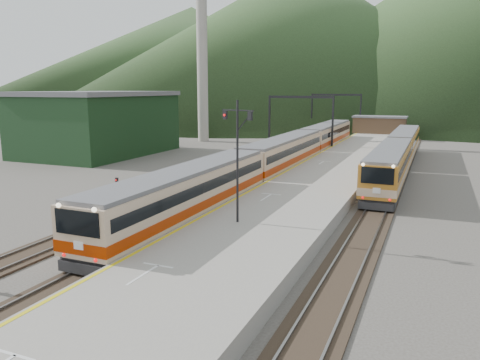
% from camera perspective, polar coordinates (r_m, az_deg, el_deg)
% --- Properties ---
extents(track_main, '(2.60, 200.00, 0.23)m').
position_cam_1_polar(track_main, '(53.10, 5.86, 1.37)').
color(track_main, black).
rests_on(track_main, ground).
extents(track_far, '(2.60, 200.00, 0.23)m').
position_cam_1_polar(track_far, '(54.74, 0.84, 1.72)').
color(track_far, black).
rests_on(track_far, ground).
extents(track_second, '(2.60, 200.00, 0.23)m').
position_cam_1_polar(track_second, '(51.02, 18.30, 0.46)').
color(track_second, black).
rests_on(track_second, ground).
extents(platform, '(8.00, 100.00, 1.00)m').
position_cam_1_polar(platform, '(49.77, 11.36, 1.06)').
color(platform, gray).
rests_on(platform, ground).
extents(gantry_near, '(9.55, 0.25, 8.00)m').
position_cam_1_polar(gantry_near, '(67.63, 7.38, 8.13)').
color(gantry_near, black).
rests_on(gantry_near, ground).
extents(gantry_far, '(9.55, 0.25, 8.00)m').
position_cam_1_polar(gantry_far, '(91.95, 11.60, 8.76)').
color(gantry_far, black).
rests_on(gantry_far, ground).
extents(warehouse, '(14.50, 20.50, 8.60)m').
position_cam_1_polar(warehouse, '(67.82, -16.94, 6.68)').
color(warehouse, black).
rests_on(warehouse, ground).
extents(smokestack, '(1.80, 1.80, 30.00)m').
position_cam_1_polar(smokestack, '(81.33, -4.64, 15.31)').
color(smokestack, '#9E998E').
rests_on(smokestack, ground).
extents(station_shed, '(9.40, 4.40, 3.10)m').
position_cam_1_polar(station_shed, '(88.85, 16.65, 6.50)').
color(station_shed, '#4E3826').
rests_on(station_shed, platform).
extents(hill_a, '(180.00, 180.00, 60.00)m').
position_cam_1_polar(hill_a, '(208.62, 7.66, 16.80)').
color(hill_a, '#2B4121').
rests_on(hill_a, ground).
extents(hill_d, '(200.00, 200.00, 55.00)m').
position_cam_1_polar(hill_d, '(284.89, -5.79, 14.79)').
color(hill_d, '#2B4121').
rests_on(hill_d, ground).
extents(main_train, '(3.12, 64.02, 3.81)m').
position_cam_1_polar(main_train, '(51.24, 5.36, 3.36)').
color(main_train, tan).
rests_on(main_train, track_main).
extents(second_train, '(2.81, 38.33, 3.43)m').
position_cam_1_polar(second_train, '(54.06, 18.72, 3.02)').
color(second_train, '#AD6C20').
rests_on(second_train, track_second).
extents(signal_mast, '(2.16, 0.63, 7.35)m').
position_cam_1_polar(signal_mast, '(27.74, -0.32, 3.78)').
color(signal_mast, black).
rests_on(signal_mast, platform).
extents(short_signal_b, '(0.26, 0.23, 2.27)m').
position_cam_1_polar(short_signal_b, '(46.88, -1.03, 1.86)').
color(short_signal_b, black).
rests_on(short_signal_b, ground).
extents(short_signal_c, '(0.25, 0.21, 2.27)m').
position_cam_1_polar(short_signal_c, '(37.22, -14.74, -0.95)').
color(short_signal_c, black).
rests_on(short_signal_c, ground).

